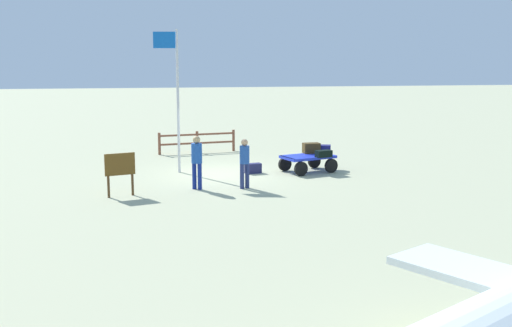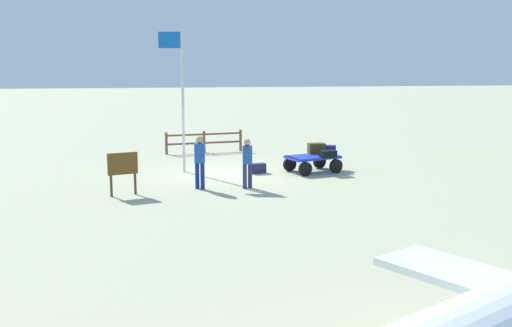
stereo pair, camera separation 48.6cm
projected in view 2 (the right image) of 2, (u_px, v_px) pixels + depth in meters
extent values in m
plane|color=#AFB28B|center=(225.00, 174.00, 23.76)|extent=(120.00, 120.00, 0.00)
cube|color=blue|center=(313.00, 157.00, 24.01)|extent=(2.18, 1.68, 0.10)
cube|color=blue|center=(292.00, 159.00, 23.60)|extent=(0.43, 1.00, 0.10)
cylinder|color=black|center=(305.00, 169.00, 23.27)|extent=(0.54, 0.29, 0.53)
cylinder|color=black|center=(290.00, 164.00, 24.26)|extent=(0.54, 0.29, 0.53)
cylinder|color=black|center=(336.00, 166.00, 23.87)|extent=(0.54, 0.29, 0.53)
cylinder|color=black|center=(320.00, 162.00, 24.86)|extent=(0.54, 0.29, 0.53)
cube|color=#483414|center=(316.00, 148.00, 24.53)|extent=(0.66, 0.44, 0.39)
cube|color=black|center=(328.00, 154.00, 23.60)|extent=(0.66, 0.48, 0.25)
cube|color=navy|center=(329.00, 149.00, 24.65)|extent=(0.59, 0.50, 0.29)
cube|color=#23254F|center=(258.00, 168.00, 23.84)|extent=(0.65, 0.41, 0.37)
cylinder|color=navy|center=(250.00, 176.00, 21.20)|extent=(0.14, 0.14, 0.84)
cylinder|color=navy|center=(245.00, 176.00, 21.11)|extent=(0.14, 0.14, 0.84)
cylinder|color=#224D9F|center=(247.00, 155.00, 21.03)|extent=(0.42, 0.42, 0.60)
sphere|color=tan|center=(247.00, 142.00, 20.96)|extent=(0.22, 0.22, 0.22)
cylinder|color=navy|center=(203.00, 176.00, 21.01)|extent=(0.14, 0.14, 0.88)
cylinder|color=navy|center=(197.00, 176.00, 21.09)|extent=(0.14, 0.14, 0.88)
cylinder|color=#1D4DA8|center=(200.00, 153.00, 20.92)|extent=(0.49, 0.49, 0.65)
sphere|color=tan|center=(199.00, 139.00, 20.84)|extent=(0.25, 0.25, 0.25)
cylinder|color=silver|center=(183.00, 102.00, 23.70)|extent=(0.10, 0.10, 5.31)
cube|color=blue|center=(169.00, 40.00, 23.26)|extent=(0.80, 0.16, 0.59)
cylinder|color=#4C3319|center=(135.00, 184.00, 20.25)|extent=(0.08, 0.08, 0.68)
cylinder|color=#4C3319|center=(111.00, 186.00, 19.93)|extent=(0.08, 0.08, 0.68)
cube|color=brown|center=(123.00, 164.00, 19.97)|extent=(0.93, 0.35, 0.69)
cylinder|color=brown|center=(241.00, 140.00, 29.23)|extent=(0.12, 0.12, 0.98)
cylinder|color=brown|center=(204.00, 142.00, 28.73)|extent=(0.12, 0.12, 0.98)
cylinder|color=brown|center=(166.00, 143.00, 28.23)|extent=(0.12, 0.12, 0.98)
cube|color=brown|center=(204.00, 134.00, 28.67)|extent=(3.38, 0.67, 0.08)
cube|color=brown|center=(204.00, 143.00, 28.74)|extent=(3.38, 0.67, 0.08)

